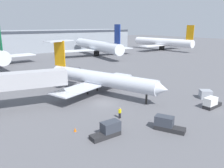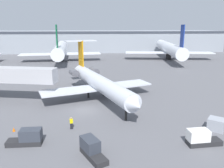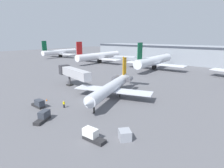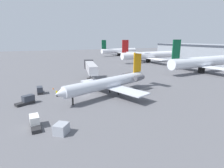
% 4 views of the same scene
% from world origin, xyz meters
% --- Properties ---
extents(ground_plane, '(400.00, 400.00, 0.10)m').
position_xyz_m(ground_plane, '(0.00, 0.00, -0.05)').
color(ground_plane, '#5B5B60').
extents(regional_jet, '(21.43, 28.15, 10.28)m').
position_xyz_m(regional_jet, '(2.26, 5.96, 3.30)').
color(regional_jet, silver).
rests_on(regional_jet, ground_plane).
extents(jet_bridge, '(17.63, 6.63, 6.55)m').
position_xyz_m(jet_bridge, '(-14.78, 6.16, 4.86)').
color(jet_bridge, '#ADADB2').
rests_on(jet_bridge, ground_plane).
extents(ground_crew_marshaller, '(0.46, 0.37, 1.69)m').
position_xyz_m(ground_crew_marshaller, '(-1.78, -6.94, 0.86)').
color(ground_crew_marshaller, black).
rests_on(ground_crew_marshaller, ground_plane).
extents(baggage_tug_lead, '(4.07, 1.60, 1.90)m').
position_xyz_m(baggage_tug_lead, '(13.43, -12.57, 0.84)').
color(baggage_tug_lead, '#262628').
rests_on(baggage_tug_lead, ground_plane).
extents(baggage_tug_trailing, '(3.03, 4.21, 1.90)m').
position_xyz_m(baggage_tug_trailing, '(0.86, -13.71, 0.84)').
color(baggage_tug_trailing, '#262628').
rests_on(baggage_tug_trailing, ground_plane).
extents(baggage_tug_spare, '(4.02, 1.46, 1.90)m').
position_xyz_m(baggage_tug_spare, '(-6.45, -10.58, 0.84)').
color(baggage_tug_spare, '#262628').
rests_on(baggage_tug_spare, ground_plane).
extents(cargo_container_uld, '(2.75, 2.72, 1.61)m').
position_xyz_m(cargo_container_uld, '(17.33, -9.05, 0.80)').
color(cargo_container_uld, '#999EA8').
rests_on(cargo_container_uld, ground_plane).
extents(traffic_cone_mid, '(0.36, 0.36, 0.55)m').
position_xyz_m(traffic_cone_mid, '(-9.25, -6.93, 0.28)').
color(traffic_cone_mid, orange).
rests_on(traffic_cone_mid, ground_plane).
extents(terminal_building, '(140.96, 23.26, 10.71)m').
position_xyz_m(terminal_building, '(0.00, 89.58, 5.37)').
color(terminal_building, '#8C939E').
rests_on(terminal_building, ground_plane).
extents(parked_airliner_centre, '(30.94, 36.63, 13.74)m').
position_xyz_m(parked_airliner_centre, '(-10.46, 54.03, 4.47)').
color(parked_airliner_centre, silver).
rests_on(parked_airliner_centre, ground_plane).
extents(parked_airliner_east_mid, '(35.57, 41.96, 13.75)m').
position_xyz_m(parked_airliner_east_mid, '(32.70, 54.22, 4.47)').
color(parked_airliner_east_mid, silver).
rests_on(parked_airliner_east_mid, ground_plane).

